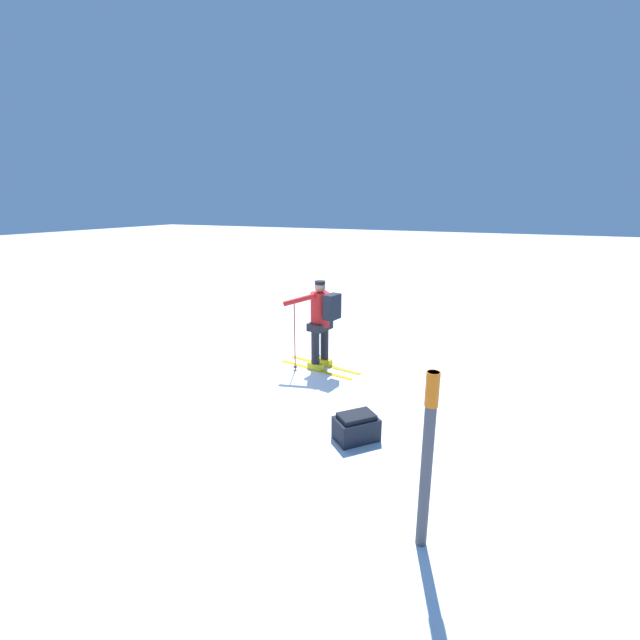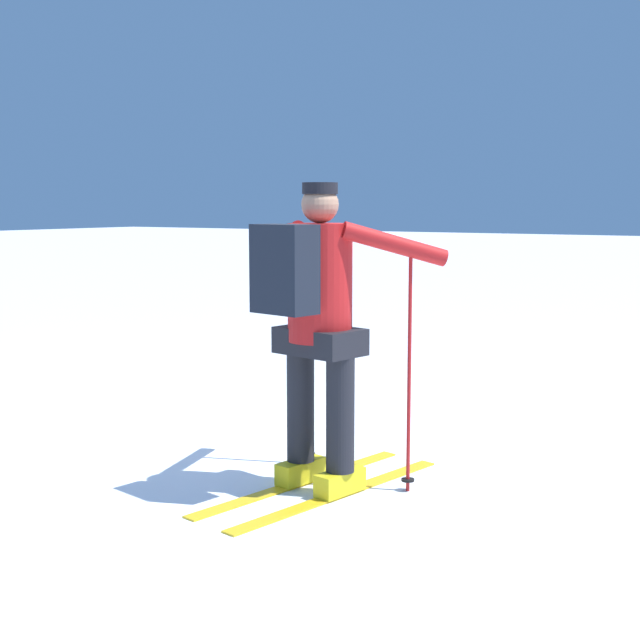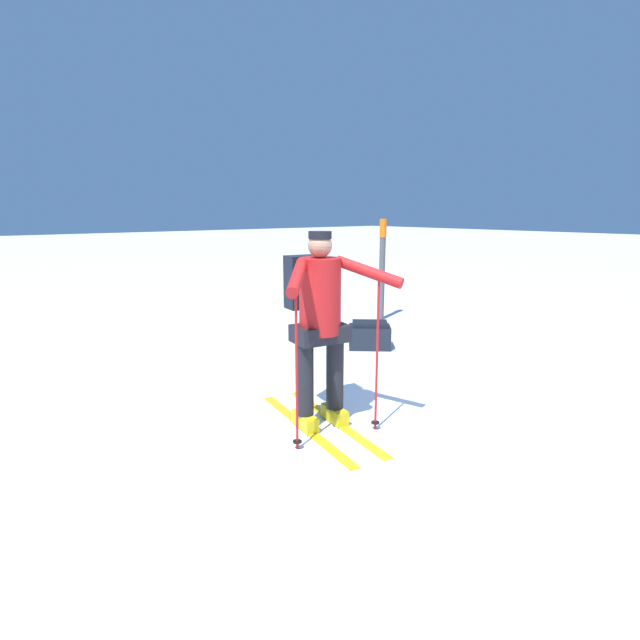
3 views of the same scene
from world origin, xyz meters
name	(u,v)px [view 3 (image 3 of 3)]	position (x,y,z in m)	size (l,w,h in m)	color
ground_plane	(424,429)	(0.00, 0.00, 0.00)	(80.00, 80.00, 0.00)	white
skier	(319,316)	(-0.62, 0.64, 0.95)	(1.01, 1.62, 1.64)	gold
dropped_backpack	(370,335)	(1.45, 2.09, 0.17)	(0.65, 0.63, 0.36)	black
trail_marker	(382,262)	(2.87, 3.23, 0.97)	(0.11, 0.11, 1.67)	#4C4C51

